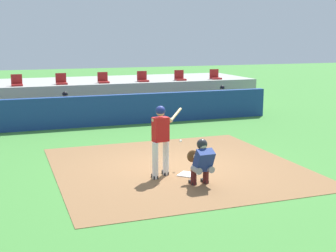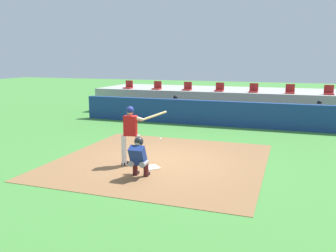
% 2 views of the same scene
% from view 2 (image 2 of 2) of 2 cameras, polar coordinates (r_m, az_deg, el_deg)
% --- Properties ---
extents(ground_plane, '(80.00, 80.00, 0.00)m').
position_cam_2_polar(ground_plane, '(11.25, -1.18, -5.64)').
color(ground_plane, '#428438').
extents(dirt_infield, '(6.40, 6.40, 0.01)m').
position_cam_2_polar(dirt_infield, '(11.25, -1.18, -5.61)').
color(dirt_infield, olive).
rests_on(dirt_infield, ground).
extents(home_plate, '(0.62, 0.62, 0.02)m').
position_cam_2_polar(home_plate, '(10.53, -2.71, -6.68)').
color(home_plate, white).
rests_on(home_plate, dirt_infield).
extents(batter_at_plate, '(1.12, 1.03, 1.80)m').
position_cam_2_polar(batter_at_plate, '(10.64, -5.92, -0.91)').
color(batter_at_plate, silver).
rests_on(batter_at_plate, ground).
extents(catcher_crouched, '(0.49, 1.87, 1.13)m').
position_cam_2_polar(catcher_crouched, '(9.62, -4.72, -4.77)').
color(catcher_crouched, gray).
rests_on(catcher_crouched, ground).
extents(dugout_wall, '(13.00, 0.30, 1.20)m').
position_cam_2_polar(dugout_wall, '(17.23, 6.38, 2.12)').
color(dugout_wall, navy).
rests_on(dugout_wall, ground).
extents(dugout_bench, '(11.80, 0.44, 0.45)m').
position_cam_2_polar(dugout_bench, '(18.25, 7.06, 1.40)').
color(dugout_bench, olive).
rests_on(dugout_bench, ground).
extents(dugout_player_0, '(0.49, 0.70, 1.30)m').
position_cam_2_polar(dugout_player_0, '(18.54, 1.05, 3.03)').
color(dugout_player_0, '#939399').
rests_on(dugout_player_0, ground).
extents(dugout_player_1, '(0.49, 0.70, 1.30)m').
position_cam_2_polar(dugout_player_1, '(17.68, 23.13, 1.78)').
color(dugout_player_1, '#939399').
rests_on(dugout_player_1, ground).
extents(stands_platform, '(15.00, 4.40, 1.40)m').
position_cam_2_polar(stands_platform, '(21.49, 9.02, 4.05)').
color(stands_platform, '#9E9E99').
rests_on(stands_platform, ground).
extents(stadium_seat_0, '(0.46, 0.46, 0.48)m').
position_cam_2_polar(stadium_seat_0, '(21.67, -6.40, 6.39)').
color(stadium_seat_0, '#A51E1E').
rests_on(stadium_seat_0, stands_platform).
extents(stadium_seat_1, '(0.46, 0.46, 0.48)m').
position_cam_2_polar(stadium_seat_1, '(20.94, -1.78, 6.30)').
color(stadium_seat_1, '#A51E1E').
rests_on(stadium_seat_1, stands_platform).
extents(stadium_seat_2, '(0.46, 0.46, 0.48)m').
position_cam_2_polar(stadium_seat_2, '(20.35, 3.14, 6.15)').
color(stadium_seat_2, '#A51E1E').
rests_on(stadium_seat_2, stands_platform).
extents(stadium_seat_3, '(0.46, 0.46, 0.48)m').
position_cam_2_polar(stadium_seat_3, '(19.92, 8.30, 5.95)').
color(stadium_seat_3, '#A51E1E').
rests_on(stadium_seat_3, stands_platform).
extents(stadium_seat_4, '(0.46, 0.46, 0.48)m').
position_cam_2_polar(stadium_seat_4, '(19.65, 13.65, 5.70)').
color(stadium_seat_4, '#A51E1E').
rests_on(stadium_seat_4, stands_platform).
extents(stadium_seat_5, '(0.46, 0.46, 0.48)m').
position_cam_2_polar(stadium_seat_5, '(19.56, 19.09, 5.39)').
color(stadium_seat_5, '#A51E1E').
rests_on(stadium_seat_5, stands_platform).
extents(stadium_seat_6, '(0.46, 0.46, 0.48)m').
position_cam_2_polar(stadium_seat_6, '(19.64, 24.53, 5.03)').
color(stadium_seat_6, '#A51E1E').
rests_on(stadium_seat_6, stands_platform).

